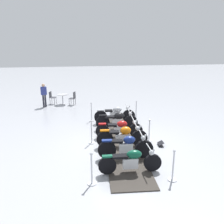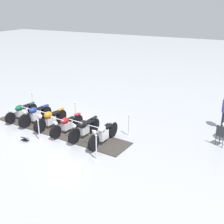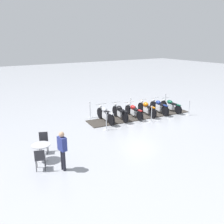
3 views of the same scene
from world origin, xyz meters
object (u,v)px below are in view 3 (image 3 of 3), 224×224
at_px(stanchion_left_mid, 151,116).
at_px(stanchion_right_front, 165,102).
at_px(cafe_chair_across_table, 40,158).
at_px(motorcycle_copper, 147,108).
at_px(motorcycle_forest, 170,105).
at_px(stanchion_left_front, 189,110).
at_px(motorcycle_maroon, 134,111).
at_px(cafe_table, 41,149).
at_px(motorcycle_black, 120,112).
at_px(stanchion_right_rear, 90,112).
at_px(bystander_person, 62,148).
at_px(motorcycle_navy, 159,107).
at_px(stanchion_right_mid, 131,107).
at_px(cafe_chair_near_table, 43,141).
at_px(stanchion_left_rear, 106,124).
at_px(motorcycle_chrome, 105,114).
at_px(info_placard, 134,109).

relative_size(stanchion_left_mid, stanchion_right_front, 1.01).
bearing_deg(cafe_chair_across_table, motorcycle_copper, -48.61).
relative_size(motorcycle_forest, stanchion_left_front, 2.01).
distance_m(motorcycle_maroon, cafe_table, 7.60).
height_order(motorcycle_copper, stanchion_left_mid, stanchion_left_mid).
relative_size(motorcycle_maroon, motorcycle_black, 1.03).
xyz_separation_m(motorcycle_black, cafe_table, (-6.02, -2.87, 0.04)).
height_order(stanchion_right_rear, bystander_person, bystander_person).
height_order(motorcycle_navy, stanchion_right_mid, motorcycle_navy).
height_order(stanchion_left_mid, cafe_chair_near_table, stanchion_left_mid).
xyz_separation_m(motorcycle_navy, motorcycle_black, (-3.17, 0.32, 0.04)).
distance_m(stanchion_right_front, bystander_person, 11.50).
bearing_deg(stanchion_right_rear, stanchion_left_front, -27.64).
bearing_deg(cafe_table, stanchion_left_rear, 21.64).
height_order(stanchion_left_front, cafe_table, stanchion_left_front).
bearing_deg(stanchion_left_mid, motorcycle_chrome, 147.88).
bearing_deg(info_placard, motorcycle_forest, -38.14).
relative_size(motorcycle_copper, stanchion_left_rear, 1.99).
distance_m(motorcycle_maroon, stanchion_left_mid, 1.43).
distance_m(motorcycle_chrome, cafe_chair_across_table, 6.43).
bearing_deg(stanchion_left_mid, stanchion_left_front, -5.51).
distance_m(motorcycle_navy, stanchion_left_mid, 2.07).
bearing_deg(motorcycle_maroon, stanchion_left_front, -108.62).
xyz_separation_m(stanchion_right_mid, stanchion_left_front, (2.92, -2.89, 0.03)).
xyz_separation_m(motorcycle_chrome, info_placard, (3.34, 1.34, -0.46)).
distance_m(cafe_chair_near_table, cafe_chair_across_table, 1.64).
bearing_deg(stanchion_right_front, stanchion_left_front, -95.51).
relative_size(motorcycle_chrome, cafe_chair_across_table, 2.47).
bearing_deg(stanchion_left_rear, motorcycle_chrome, 62.51).
xyz_separation_m(cafe_table, cafe_chair_near_table, (0.33, 0.76, -0.01)).
xyz_separation_m(motorcycle_chrome, stanchion_left_mid, (2.51, -1.58, -0.13)).
bearing_deg(stanchion_left_mid, motorcycle_black, 134.60).
relative_size(motorcycle_black, stanchion_right_mid, 2.06).
xyz_separation_m(motorcycle_maroon, cafe_table, (-7.07, -2.77, 0.12)).
bearing_deg(stanchion_left_rear, stanchion_right_rear, 84.49).
xyz_separation_m(motorcycle_maroon, bystander_person, (-6.56, -4.02, 0.53)).
xyz_separation_m(motorcycle_chrome, cafe_chair_near_table, (-4.63, -2.22, 0.04)).
bearing_deg(stanchion_right_front, bystander_person, -154.64).
bearing_deg(motorcycle_navy, cafe_table, 112.57).
height_order(motorcycle_maroon, cafe_chair_across_table, motorcycle_maroon).
relative_size(motorcycle_forest, motorcycle_copper, 1.00).
bearing_deg(motorcycle_maroon, cafe_chair_near_table, 113.18).
relative_size(motorcycle_navy, cafe_table, 2.60).
bearing_deg(cafe_chair_across_table, stanchion_right_mid, -40.17).
height_order(stanchion_right_rear, stanchion_right_front, stanchion_right_rear).
bearing_deg(motorcycle_chrome, stanchion_left_front, -104.84).
bearing_deg(stanchion_right_rear, stanchion_left_mid, -44.63).
height_order(stanchion_right_rear, cafe_table, stanchion_right_rear).
height_order(motorcycle_chrome, info_placard, motorcycle_chrome).
bearing_deg(motorcycle_forest, cafe_chair_across_table, 110.42).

